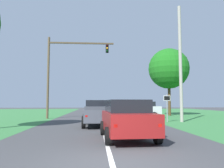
{
  "coord_description": "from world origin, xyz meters",
  "views": [
    {
      "loc": [
        -0.45,
        -6.44,
        1.68
      ],
      "look_at": [
        0.89,
        12.46,
        3.24
      ],
      "focal_mm": 36.28,
      "sensor_mm": 36.0,
      "label": 1
    }
  ],
  "objects_px": {
    "pickup_truck_lead": "(99,113)",
    "crossing_suv_far": "(141,109)",
    "oak_tree_right": "(169,69)",
    "red_suv_near": "(127,118)",
    "traffic_light": "(64,65)",
    "keep_moving_sign": "(167,104)",
    "utility_pole_right": "(180,63)"
  },
  "relations": [
    {
      "from": "pickup_truck_lead",
      "to": "crossing_suv_far",
      "type": "relative_size",
      "value": 1.2
    },
    {
      "from": "oak_tree_right",
      "to": "red_suv_near",
      "type": "bearing_deg",
      "value": -113.95
    },
    {
      "from": "traffic_light",
      "to": "oak_tree_right",
      "type": "distance_m",
      "value": 13.66
    },
    {
      "from": "keep_moving_sign",
      "to": "crossing_suv_far",
      "type": "xyz_separation_m",
      "value": [
        -1.14,
        5.6,
        -0.6
      ]
    },
    {
      "from": "red_suv_near",
      "to": "utility_pole_right",
      "type": "relative_size",
      "value": 0.45
    },
    {
      "from": "traffic_light",
      "to": "crossing_suv_far",
      "type": "xyz_separation_m",
      "value": [
        8.37,
        0.68,
        -4.69
      ]
    },
    {
      "from": "keep_moving_sign",
      "to": "utility_pole_right",
      "type": "distance_m",
      "value": 3.86
    },
    {
      "from": "pickup_truck_lead",
      "to": "oak_tree_right",
      "type": "bearing_deg",
      "value": 52.97
    },
    {
      "from": "keep_moving_sign",
      "to": "crossing_suv_far",
      "type": "distance_m",
      "value": 5.75
    },
    {
      "from": "crossing_suv_far",
      "to": "traffic_light",
      "type": "bearing_deg",
      "value": -175.34
    },
    {
      "from": "traffic_light",
      "to": "utility_pole_right",
      "type": "height_order",
      "value": "utility_pole_right"
    },
    {
      "from": "traffic_light",
      "to": "red_suv_near",
      "type": "bearing_deg",
      "value": -70.35
    },
    {
      "from": "crossing_suv_far",
      "to": "utility_pole_right",
      "type": "height_order",
      "value": "utility_pole_right"
    },
    {
      "from": "keep_moving_sign",
      "to": "pickup_truck_lead",
      "type": "bearing_deg",
      "value": -154.64
    },
    {
      "from": "red_suv_near",
      "to": "crossing_suv_far",
      "type": "distance_m",
      "value": 14.64
    },
    {
      "from": "red_suv_near",
      "to": "oak_tree_right",
      "type": "relative_size",
      "value": 0.53
    },
    {
      "from": "traffic_light",
      "to": "oak_tree_right",
      "type": "relative_size",
      "value": 0.99
    },
    {
      "from": "utility_pole_right",
      "to": "pickup_truck_lead",
      "type": "bearing_deg",
      "value": -158.28
    },
    {
      "from": "keep_moving_sign",
      "to": "oak_tree_right",
      "type": "distance_m",
      "value": 11.04
    },
    {
      "from": "traffic_light",
      "to": "keep_moving_sign",
      "type": "distance_m",
      "value": 11.46
    },
    {
      "from": "red_suv_near",
      "to": "crossing_suv_far",
      "type": "bearing_deg",
      "value": 76.0
    },
    {
      "from": "red_suv_near",
      "to": "oak_tree_right",
      "type": "bearing_deg",
      "value": 66.05
    },
    {
      "from": "keep_moving_sign",
      "to": "oak_tree_right",
      "type": "bearing_deg",
      "value": 70.55
    },
    {
      "from": "pickup_truck_lead",
      "to": "traffic_light",
      "type": "xyz_separation_m",
      "value": [
        -3.59,
        7.72,
        4.68
      ]
    },
    {
      "from": "traffic_light",
      "to": "utility_pole_right",
      "type": "distance_m",
      "value": 11.86
    },
    {
      "from": "utility_pole_right",
      "to": "keep_moving_sign",
      "type": "bearing_deg",
      "value": -176.84
    },
    {
      "from": "pickup_truck_lead",
      "to": "keep_moving_sign",
      "type": "distance_m",
      "value": 6.58
    },
    {
      "from": "traffic_light",
      "to": "oak_tree_right",
      "type": "xyz_separation_m",
      "value": [
        12.87,
        4.57,
        0.46
      ]
    },
    {
      "from": "red_suv_near",
      "to": "pickup_truck_lead",
      "type": "height_order",
      "value": "pickup_truck_lead"
    },
    {
      "from": "crossing_suv_far",
      "to": "red_suv_near",
      "type": "bearing_deg",
      "value": -104.0
    },
    {
      "from": "keep_moving_sign",
      "to": "utility_pole_right",
      "type": "xyz_separation_m",
      "value": [
        1.31,
        0.07,
        3.63
      ]
    },
    {
      "from": "red_suv_near",
      "to": "pickup_truck_lead",
      "type": "distance_m",
      "value": 5.93
    }
  ]
}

